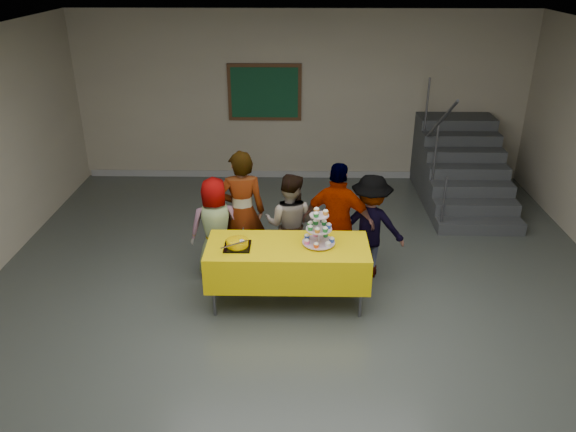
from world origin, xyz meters
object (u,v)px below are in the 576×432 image
object	(u,v)px
schoolchild_c	(290,224)
staircase	(459,169)
schoolchild_d	(338,223)
bear_cake	(237,243)
cupcake_stand	(319,231)
schoolchild_b	(242,212)
schoolchild_a	(216,228)
noticeboard	(265,92)
schoolchild_e	(370,226)
bake_table	(288,262)

from	to	relation	value
schoolchild_c	staircase	xyz separation A→B (m)	(2.85, 2.58, -0.19)
schoolchild_d	staircase	xyz separation A→B (m)	(2.24, 2.73, -0.29)
bear_cake	schoolchild_d	world-z (taller)	schoolchild_d
cupcake_stand	schoolchild_b	distance (m)	1.22
bear_cake	schoolchild_a	world-z (taller)	schoolchild_a
staircase	schoolchild_c	bearing A→B (deg)	-137.86
cupcake_stand	schoolchild_b	size ratio (longest dim) A/B	0.27
cupcake_stand	schoolchild_d	bearing A→B (deg)	65.29
schoolchild_c	staircase	distance (m)	3.85
staircase	noticeboard	world-z (taller)	noticeboard
bear_cake	schoolchild_e	xyz separation A→B (m)	(1.60, 0.74, -0.14)
bear_cake	schoolchild_b	world-z (taller)	schoolchild_b
cupcake_stand	schoolchild_e	xyz separation A→B (m)	(0.67, 0.66, -0.25)
schoolchild_e	staircase	xyz separation A→B (m)	(1.83, 2.64, -0.20)
schoolchild_d	staircase	bearing A→B (deg)	-114.39
schoolchild_a	schoolchild_d	distance (m)	1.55
schoolchild_a	staircase	bearing A→B (deg)	-157.65
schoolchild_c	noticeboard	xyz separation A→B (m)	(-0.50, 3.41, 0.92)
bake_table	schoolchild_c	bearing A→B (deg)	89.18
schoolchild_e	staircase	size ratio (longest dim) A/B	0.57
schoolchild_a	schoolchild_b	size ratio (longest dim) A/B	0.80
bake_table	schoolchild_b	world-z (taller)	schoolchild_b
bear_cake	schoolchild_b	xyz separation A→B (m)	(-0.03, 0.83, -0.00)
cupcake_stand	bake_table	bearing A→B (deg)	-175.08
noticeboard	bear_cake	bearing A→B (deg)	-91.18
cupcake_stand	schoolchild_a	size ratio (longest dim) A/B	0.34
schoolchild_a	schoolchild_e	xyz separation A→B (m)	(1.96, 0.03, 0.02)
schoolchild_c	staircase	size ratio (longest dim) A/B	0.57
schoolchild_b	schoolchild_e	distance (m)	1.64
schoolchild_b	schoolchild_c	bearing A→B (deg)	170.07
cupcake_stand	bear_cake	bearing A→B (deg)	-174.78
schoolchild_c	schoolchild_d	world-z (taller)	schoolchild_d
bake_table	schoolchild_e	world-z (taller)	schoolchild_e
bake_table	schoolchild_d	size ratio (longest dim) A/B	1.21
bake_table	schoolchild_c	distance (m)	0.76
cupcake_stand	schoolchild_d	size ratio (longest dim) A/B	0.29
schoolchild_a	noticeboard	xyz separation A→B (m)	(0.44, 3.50, 0.94)
bake_table	schoolchild_a	distance (m)	1.14
staircase	schoolchild_d	bearing A→B (deg)	-129.41
cupcake_stand	noticeboard	size ratio (longest dim) A/B	0.34
cupcake_stand	bear_cake	world-z (taller)	cupcake_stand
schoolchild_c	schoolchild_e	world-z (taller)	schoolchild_e
bear_cake	schoolchild_e	distance (m)	1.77
schoolchild_a	schoolchild_d	world-z (taller)	schoolchild_d
schoolchild_c	schoolchild_e	distance (m)	1.02
schoolchild_c	staircase	world-z (taller)	staircase
schoolchild_a	staircase	xyz separation A→B (m)	(3.79, 2.67, -0.18)
schoolchild_b	bake_table	bearing A→B (deg)	120.62
cupcake_stand	noticeboard	world-z (taller)	noticeboard
bake_table	schoolchild_b	distance (m)	1.02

